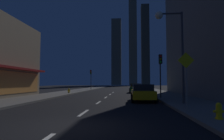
% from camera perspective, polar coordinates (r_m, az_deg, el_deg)
% --- Properties ---
extents(ground_plane, '(78.00, 136.00, 0.10)m').
position_cam_1_polar(ground_plane, '(38.85, 1.18, -6.21)').
color(ground_plane, black).
extents(sidewalk_right, '(4.00, 76.00, 0.15)m').
position_cam_1_polar(sidewalk_right, '(39.07, 11.54, -5.94)').
color(sidewalk_right, '#605E59').
rests_on(sidewalk_right, ground).
extents(sidewalk_left, '(4.00, 76.00, 0.15)m').
position_cam_1_polar(sidewalk_left, '(39.88, -8.97, -5.93)').
color(sidewalk_left, '#605E59').
rests_on(sidewalk_left, ground).
extents(lane_marking_center, '(0.16, 28.20, 0.01)m').
position_cam_1_polar(lane_marking_center, '(17.97, -2.80, -8.85)').
color(lane_marking_center, silver).
rests_on(lane_marking_center, ground).
extents(skyscraper_distant_tall, '(6.15, 5.79, 42.70)m').
position_cam_1_polar(skyscraper_distant_tall, '(123.66, 1.33, 5.40)').
color(skyscraper_distant_tall, brown).
rests_on(skyscraper_distant_tall, ground).
extents(skyscraper_distant_mid, '(5.17, 8.68, 77.65)m').
position_cam_1_polar(skyscraper_distant_mid, '(132.79, 6.22, 12.51)').
color(skyscraper_distant_mid, '#5B5744').
rests_on(skyscraper_distant_mid, ground).
extents(skyscraper_distant_short, '(5.27, 5.45, 54.36)m').
position_cam_1_polar(skyscraper_distant_short, '(131.07, 9.95, 7.52)').
color(skyscraper_distant_short, '#3C392D').
rests_on(skyscraper_distant_short, ground).
extents(car_parked_near, '(1.98, 4.24, 1.45)m').
position_cam_1_polar(car_parked_near, '(16.50, 9.18, -6.70)').
color(car_parked_near, gold).
rests_on(car_parked_near, ground).
extents(car_parked_far, '(1.98, 4.24, 1.45)m').
position_cam_1_polar(car_parked_far, '(30.23, 7.07, -5.38)').
color(car_parked_far, '#1E722D').
rests_on(car_parked_far, ground).
extents(fire_hydrant_yellow_near, '(0.42, 0.30, 0.65)m').
position_cam_1_polar(fire_hydrant_yellow_near, '(8.78, 29.39, -10.75)').
color(fire_hydrant_yellow_near, yellow).
rests_on(fire_hydrant_yellow_near, sidewalk_right).
extents(fire_hydrant_far_left, '(0.42, 0.30, 0.65)m').
position_cam_1_polar(fire_hydrant_far_left, '(27.56, -12.80, -6.06)').
color(fire_hydrant_far_left, gold).
rests_on(fire_hydrant_far_left, sidewalk_left).
extents(traffic_light_near_right, '(0.32, 0.48, 4.20)m').
position_cam_1_polar(traffic_light_near_right, '(18.93, 14.32, 1.18)').
color(traffic_light_near_right, '#2D2D2D').
rests_on(traffic_light_near_right, sidewalk_right).
extents(traffic_light_far_left, '(0.32, 0.48, 4.20)m').
position_cam_1_polar(traffic_light_far_left, '(41.17, -6.36, -1.54)').
color(traffic_light_far_left, '#2D2D2D').
rests_on(traffic_light_far_left, sidewalk_left).
extents(street_lamp_right, '(1.96, 0.56, 6.58)m').
position_cam_1_polar(street_lamp_right, '(14.42, 17.09, 10.31)').
color(street_lamp_right, '#38383D').
rests_on(street_lamp_right, sidewalk_right).
extents(pedestrian_crossing_sign, '(0.91, 0.08, 3.15)m').
position_cam_1_polar(pedestrian_crossing_sign, '(11.47, 21.36, -1.41)').
color(pedestrian_crossing_sign, slate).
rests_on(pedestrian_crossing_sign, sidewalk_right).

